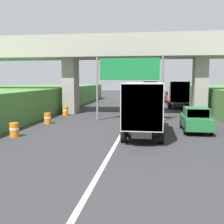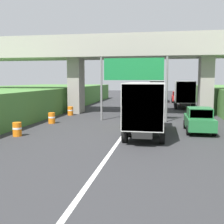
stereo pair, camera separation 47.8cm
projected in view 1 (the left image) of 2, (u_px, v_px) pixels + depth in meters
The scene contains 11 objects.
lane_centre_stripe at pixel (127, 124), 22.99m from camera, with size 0.20×95.87×0.01m, color white.
overpass_bridge at pixel (134, 55), 29.16m from camera, with size 40.00×4.80×8.08m.
overhead_highway_sign at pixel (129, 74), 24.33m from camera, with size 5.88×0.18×5.58m.
truck_blue at pixel (150, 90), 46.84m from camera, with size 2.44×7.30×3.44m.
truck_black at pixel (177, 93), 36.77m from camera, with size 2.44×7.30×3.44m.
truck_yellow at pixel (144, 106), 18.22m from camera, with size 2.44×7.30×3.44m.
car_green at pixel (196, 120), 19.60m from camera, with size 1.86×4.10×1.72m.
car_red at pixel (171, 97), 45.41m from camera, with size 1.86×4.10×1.72m.
construction_barrel_3 at pixel (14, 130), 17.84m from camera, with size 0.57×0.57×0.90m.
construction_barrel_4 at pixel (48, 118), 23.18m from camera, with size 0.57×0.57×0.90m.
construction_barrel_5 at pixel (65, 111), 28.56m from camera, with size 0.57×0.57×0.90m.
Camera 1 is at (2.01, 5.26, 3.62)m, focal length 45.03 mm.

